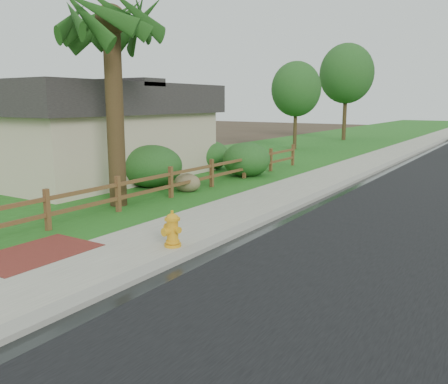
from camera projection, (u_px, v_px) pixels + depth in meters
The scene contains 17 objects.
ground at pixel (148, 263), 9.48m from camera, with size 120.00×120.00×0.00m, color #3D2E21.
curb at pixel (443, 141), 38.21m from camera, with size 0.40×90.00×0.12m, color gray.
wet_gutter at pixel (448, 142), 38.03m from camera, with size 0.50×90.00×0.00m, color black.
sidewalk at pixel (426, 140), 38.90m from camera, with size 2.20×90.00×0.10m, color gray.
grass_strip at pixel (402, 140), 39.91m from camera, with size 1.60×90.00×0.06m, color #1E4E16.
lawn_near at pixel (342, 137), 42.66m from camera, with size 9.00×90.00×0.04m, color #1E4E16.
brick_patch at pixel (35, 255), 9.81m from camera, with size 1.60×2.40×0.11m, color maroon.
ranch_fence at pixel (192, 176), 16.57m from camera, with size 0.12×16.92×1.10m.
palm_tree at pixel (111, 19), 13.62m from camera, with size 3.60×3.60×6.60m.
house at pixel (64, 127), 20.71m from camera, with size 10.60×9.60×4.05m.
fire_hydrant at pixel (172, 230), 10.20m from camera, with size 0.53×0.43×0.80m.
boulder at pixel (187, 183), 16.85m from camera, with size 1.02×0.77×0.68m, color brown.
shrub_b at pixel (152, 166), 17.80m from camera, with size 2.28×2.28×1.59m, color #1B4017.
shrub_c at pixel (246, 160), 20.26m from camera, with size 2.05×2.05×1.48m, color #1B4017.
shrub_d at pixel (208, 155), 22.38m from camera, with size 2.04×2.04×1.39m, color #1B4017.
tree_near_left at pixel (296, 89), 31.10m from camera, with size 3.27×3.27×5.79m.
tree_mid_left at pixel (347, 74), 38.44m from camera, with size 4.38×4.38×7.83m.
Camera 1 is at (6.16, -6.79, 3.19)m, focal length 38.00 mm.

